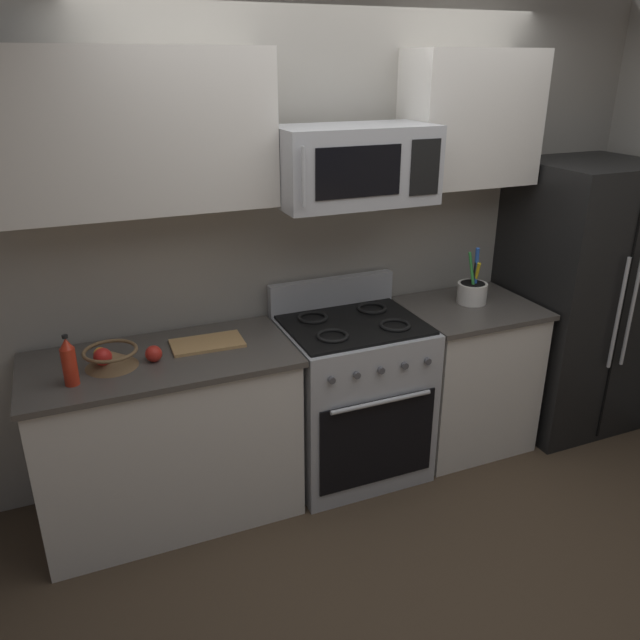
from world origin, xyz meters
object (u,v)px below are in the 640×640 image
(range_oven, at_px, (352,396))
(utensil_crock, at_px, (472,291))
(bottle_hot_sauce, at_px, (69,362))
(refrigerator, at_px, (575,298))
(microwave, at_px, (354,165))
(apple_loose, at_px, (154,354))
(fruit_basket, at_px, (110,357))
(cutting_board, at_px, (207,343))

(range_oven, distance_m, utensil_crock, 0.95)
(utensil_crock, distance_m, bottle_hot_sauce, 2.25)
(bottle_hot_sauce, bearing_deg, refrigerator, 2.14)
(microwave, height_order, apple_loose, microwave)
(fruit_basket, distance_m, bottle_hot_sauce, 0.22)
(refrigerator, relative_size, utensil_crock, 4.97)
(cutting_board, xyz_separation_m, bottle_hot_sauce, (-0.65, -0.18, 0.10))
(microwave, relative_size, apple_loose, 9.88)
(cutting_board, height_order, bottle_hot_sauce, bottle_hot_sauce)
(microwave, relative_size, fruit_basket, 3.14)
(range_oven, xyz_separation_m, refrigerator, (1.55, -0.02, 0.38))
(cutting_board, bearing_deg, apple_loose, -161.91)
(microwave, bearing_deg, range_oven, -90.00)
(microwave, bearing_deg, cutting_board, 178.03)
(refrigerator, height_order, microwave, microwave)
(range_oven, relative_size, utensil_crock, 3.19)
(refrigerator, xyz_separation_m, fruit_basket, (-2.82, 0.00, 0.11))
(apple_loose, distance_m, bottle_hot_sauce, 0.39)
(microwave, distance_m, utensil_crock, 1.12)
(range_oven, relative_size, bottle_hot_sauce, 4.57)
(microwave, distance_m, apple_loose, 1.34)
(fruit_basket, bearing_deg, microwave, 1.96)
(range_oven, bearing_deg, utensil_crock, 3.25)
(apple_loose, relative_size, cutting_board, 0.22)
(fruit_basket, height_order, apple_loose, fruit_basket)
(range_oven, bearing_deg, cutting_board, 175.99)
(range_oven, xyz_separation_m, cutting_board, (-0.79, 0.06, 0.44))
(range_oven, relative_size, refrigerator, 0.64)
(microwave, relative_size, utensil_crock, 2.32)
(refrigerator, xyz_separation_m, bottle_hot_sauce, (-2.99, -0.11, 0.17))
(utensil_crock, distance_m, apple_loose, 1.87)
(bottle_hot_sauce, bearing_deg, utensil_crock, 4.45)
(fruit_basket, relative_size, cutting_board, 0.70)
(apple_loose, height_order, bottle_hot_sauce, bottle_hot_sauce)
(microwave, xyz_separation_m, cutting_board, (-0.79, 0.03, -0.84))
(microwave, xyz_separation_m, bottle_hot_sauce, (-1.44, -0.16, -0.74))
(refrigerator, xyz_separation_m, microwave, (-1.55, 0.05, 0.91))
(range_oven, distance_m, microwave, 1.29)
(range_oven, height_order, microwave, microwave)
(utensil_crock, xyz_separation_m, fruit_basket, (-2.07, -0.06, -0.02))
(utensil_crock, relative_size, apple_loose, 4.25)
(bottle_hot_sauce, bearing_deg, fruit_basket, 33.03)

